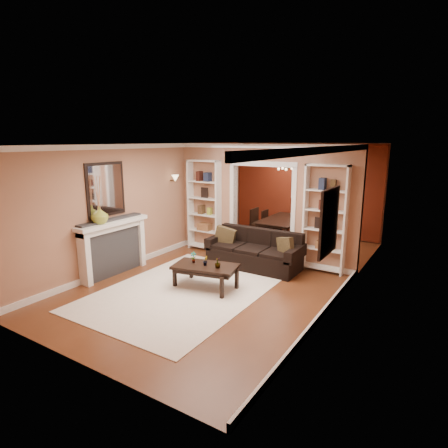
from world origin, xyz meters
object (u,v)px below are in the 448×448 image
Objects in this scene: coffee_table at (205,276)px; fireplace at (114,248)px; sofa at (254,250)px; bookshelf_left at (205,206)px; dining_table at (284,230)px; bookshelf_right at (325,219)px.

coffee_table is 0.71× the size of fireplace.
bookshelf_left is (-1.73, 0.58, 0.74)m from sofa.
coffee_table is 2.75m from bookshelf_left.
dining_table is at bearing 65.68° from fireplace.
bookshelf_right is 4.47m from fireplace.
bookshelf_left is (-1.49, 2.12, 0.92)m from coffee_table.
bookshelf_right reaches higher than coffee_table.
bookshelf_left reaches higher than sofa.
bookshelf_left is at bearing 77.95° from fireplace.
sofa is 1.97m from bookshelf_left.
coffee_table is 0.52× the size of bookshelf_right.
fireplace is at bearing -102.05° from bookshelf_left.
dining_table is at bearing 97.13° from sofa.
sofa is at bearing 40.65° from fireplace.
coffee_table is at bearing -98.83° from sofa.
sofa is 1.66m from bookshelf_right.
bookshelf_right is at bearing 40.25° from coffee_table.
sofa is 1.16× the size of dining_table.
bookshelf_right is at bearing 22.96° from sofa.
fireplace reaches higher than coffee_table.
dining_table is (-0.06, 3.95, 0.09)m from coffee_table.
bookshelf_right is at bearing 34.80° from fireplace.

